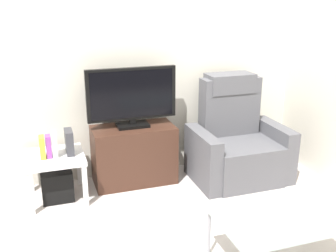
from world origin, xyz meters
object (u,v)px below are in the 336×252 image
at_px(game_console, 69,142).
at_px(coffee_table, 281,220).
at_px(tv_stand, 134,155).
at_px(cell_phone, 281,219).
at_px(subwoofer_box, 57,184).
at_px(book_middle, 49,146).
at_px(book_rightmost, 54,144).
at_px(side_table, 55,162).
at_px(recliner_armchair, 237,143).
at_px(television, 132,96).
at_px(book_leftmost, 42,147).

height_order(game_console, coffee_table, game_console).
distance_m(tv_stand, cell_phone, 1.83).
xyz_separation_m(subwoofer_box, book_middle, (-0.04, -0.02, 0.40)).
height_order(book_rightmost, game_console, book_rightmost).
bearing_deg(subwoofer_box, side_table, 135.00).
distance_m(recliner_armchair, game_console, 1.73).
relative_size(book_rightmost, coffee_table, 0.27).
bearing_deg(subwoofer_box, coffee_table, -47.64).
xyz_separation_m(tv_stand, coffee_table, (0.64, -1.68, 0.08)).
xyz_separation_m(television, subwoofer_box, (-0.79, -0.14, -0.77)).
height_order(television, cell_phone, television).
distance_m(tv_stand, coffee_table, 1.80).
relative_size(tv_stand, book_rightmost, 3.49).
distance_m(side_table, cell_phone, 2.13).
height_order(recliner_armchair, book_middle, recliner_armchair).
xyz_separation_m(game_console, cell_phone, (1.26, -1.61, -0.14)).
distance_m(side_table, book_leftmost, 0.20).
height_order(subwoofer_box, cell_phone, cell_phone).
distance_m(television, book_rightmost, 0.87).
height_order(tv_stand, book_rightmost, book_rightmost).
bearing_deg(book_leftmost, book_middle, 0.00).
bearing_deg(television, book_middle, -169.43).
distance_m(subwoofer_box, book_middle, 0.40).
bearing_deg(subwoofer_box, recliner_armchair, -2.90).
relative_size(subwoofer_box, cell_phone, 1.94).
bearing_deg(game_console, side_table, -176.05).
bearing_deg(cell_phone, side_table, 129.10).
distance_m(subwoofer_box, cell_phone, 2.14).
bearing_deg(cell_phone, tv_stand, 107.48).
distance_m(book_leftmost, game_console, 0.25).
bearing_deg(game_console, subwoofer_box, -176.05).
distance_m(television, subwoofer_box, 1.11).
relative_size(television, game_console, 3.89).
xyz_separation_m(subwoofer_box, game_console, (0.15, 0.01, 0.41)).
relative_size(television, subwoofer_box, 3.10).
bearing_deg(game_console, television, 11.03).
height_order(subwoofer_box, coffee_table, coffee_table).
height_order(side_table, book_middle, book_middle).
bearing_deg(side_table, game_console, 3.95).
distance_m(subwoofer_box, game_console, 0.44).
bearing_deg(side_table, book_middle, -155.85).
relative_size(book_leftmost, coffee_table, 0.23).
bearing_deg(television, tv_stand, -90.00).
bearing_deg(book_rightmost, book_middle, 180.00).
height_order(side_table, game_console, game_console).
xyz_separation_m(recliner_armchair, subwoofer_box, (-1.86, 0.09, -0.23)).
xyz_separation_m(side_table, book_leftmost, (-0.10, -0.02, 0.17)).
distance_m(book_middle, coffee_table, 2.14).
relative_size(subwoofer_box, book_middle, 1.38).
xyz_separation_m(tv_stand, book_middle, (-0.83, -0.14, 0.25)).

